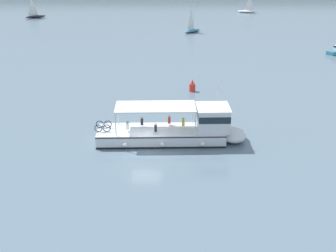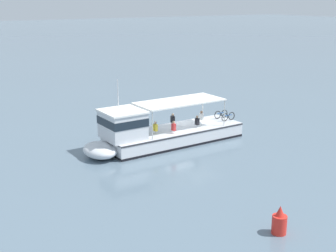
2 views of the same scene
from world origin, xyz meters
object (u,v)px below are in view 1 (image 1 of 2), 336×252
object	(u,v)px
sailboat_horizon_west	(192,29)
sailboat_near_starboard	(247,10)
channel_buoy	(192,87)
ferry_main	(180,130)
sailboat_outer_anchorage	(35,15)

from	to	relation	value
sailboat_horizon_west	sailboat_near_starboard	bearing A→B (deg)	61.90
channel_buoy	sailboat_near_starboard	bearing A→B (deg)	76.38
sailboat_near_starboard	sailboat_horizon_west	bearing A→B (deg)	-118.10
sailboat_near_starboard	ferry_main	bearing A→B (deg)	-102.32
ferry_main	sailboat_near_starboard	bearing A→B (deg)	77.68
ferry_main	sailboat_near_starboard	size ratio (longest dim) A/B	2.40
ferry_main	sailboat_outer_anchorage	xyz separation A→B (m)	(-33.43, 70.65, -0.48)
channel_buoy	sailboat_horizon_west	bearing A→B (deg)	88.21
ferry_main	channel_buoy	bearing A→B (deg)	83.87
sailboat_horizon_west	channel_buoy	xyz separation A→B (m)	(-1.20, -38.35, 0.03)
sailboat_near_starboard	sailboat_outer_anchorage	xyz separation A→B (m)	(-50.99, -9.69, 0.00)
ferry_main	sailboat_outer_anchorage	bearing A→B (deg)	115.33
ferry_main	sailboat_horizon_west	bearing A→B (deg)	87.03
sailboat_near_starboard	channel_buoy	distance (m)	68.02
ferry_main	sailboat_horizon_west	distance (m)	52.65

